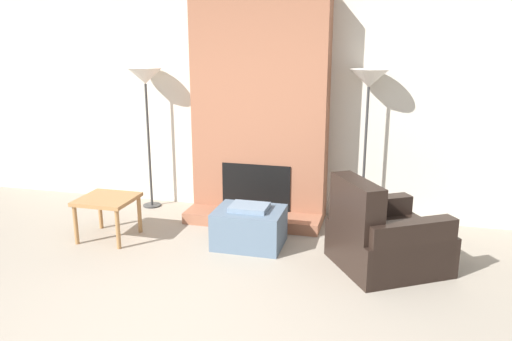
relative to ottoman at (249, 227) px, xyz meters
The scene contains 8 objects.
ground_plane 1.76m from the ottoman, 94.23° to the right, with size 24.00×24.00×0.00m, color gray.
wall_back 1.61m from the ottoman, 96.27° to the left, with size 8.00×0.06×2.60m, color beige.
fireplace 1.40m from the ottoman, 97.85° to the left, with size 1.57×0.76×2.60m.
ottoman is the anchor object (origin of this frame).
armchair 1.34m from the ottoman, ahead, with size 1.22×1.20×0.87m.
side_table 1.53m from the ottoman, behind, with size 0.57×0.54×0.46m.
floor_lamp_left 2.26m from the ottoman, 149.71° to the left, with size 0.42×0.42×1.75m.
floor_lamp_right 1.99m from the ottoman, 39.67° to the left, with size 0.42×0.42×1.77m.
Camera 1 is at (1.42, -2.91, 2.07)m, focal length 35.00 mm.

